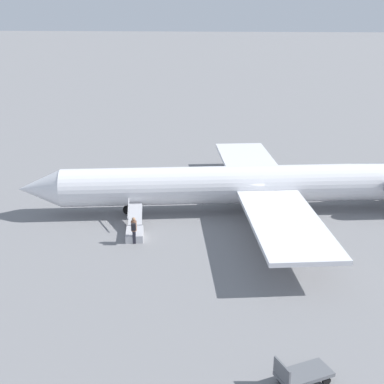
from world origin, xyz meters
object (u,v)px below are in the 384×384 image
(luggage_cart, at_px, (301,374))
(airplane_main, at_px, (260,184))
(boarding_stairs, at_px, (135,230))
(passenger, at_px, (134,229))

(luggage_cart, bearing_deg, airplane_main, -115.07)
(luggage_cart, bearing_deg, boarding_stairs, -84.47)
(boarding_stairs, bearing_deg, airplane_main, -66.43)
(airplane_main, bearing_deg, boarding_stairs, 23.57)
(boarding_stairs, height_order, luggage_cart, boarding_stairs)
(passenger, distance_m, luggage_cart, 15.56)
(airplane_main, bearing_deg, passenger, 29.87)
(boarding_stairs, xyz_separation_m, luggage_cart, (-9.38, 13.76, 0.08))
(airplane_main, distance_m, luggage_cart, 19.12)
(airplane_main, relative_size, boarding_stairs, 7.94)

